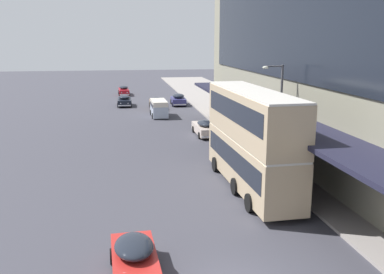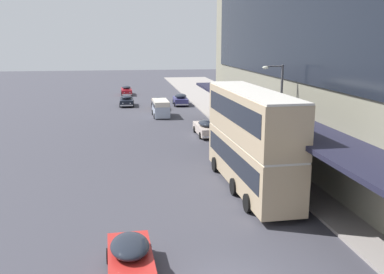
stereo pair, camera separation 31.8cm
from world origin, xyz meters
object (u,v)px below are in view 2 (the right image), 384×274
(sedan_oncoming_front, at_px, (127,101))
(vw_van, at_px, (161,107))
(sedan_oncoming_rear, at_px, (180,99))
(sedan_trailing_mid, at_px, (126,90))
(sedan_second_mid, at_px, (206,128))
(sedan_lead_near, at_px, (130,259))
(street_lamp, at_px, (278,109))
(sedan_lead_mid, at_px, (158,103))
(transit_bus_kerbside_front, at_px, (250,137))

(sedan_oncoming_front, height_order, vw_van, vw_van)
(sedan_oncoming_rear, bearing_deg, vw_van, -112.14)
(sedan_trailing_mid, bearing_deg, sedan_second_mid, -77.48)
(sedan_oncoming_front, bearing_deg, vw_van, -66.62)
(sedan_second_mid, bearing_deg, sedan_lead_near, -107.34)
(sedan_oncoming_front, relative_size, sedan_lead_near, 0.99)
(vw_van, height_order, street_lamp, street_lamp)
(sedan_lead_mid, bearing_deg, sedan_oncoming_rear, 37.88)
(sedan_oncoming_front, relative_size, sedan_trailing_mid, 0.86)
(transit_bus_kerbside_front, height_order, sedan_second_mid, transit_bus_kerbside_front)
(transit_bus_kerbside_front, height_order, sedan_lead_mid, transit_bus_kerbside_front)
(sedan_second_mid, height_order, street_lamp, street_lamp)
(transit_bus_kerbside_front, bearing_deg, sedan_trailing_mid, 98.34)
(sedan_oncoming_rear, relative_size, street_lamp, 0.62)
(sedan_lead_mid, relative_size, sedan_oncoming_rear, 1.09)
(sedan_lead_mid, height_order, sedan_oncoming_front, sedan_lead_mid)
(street_lamp, bearing_deg, sedan_lead_mid, 101.91)
(sedan_second_mid, xyz_separation_m, sedan_oncoming_front, (-7.34, 20.30, -0.00))
(sedan_oncoming_rear, distance_m, sedan_lead_near, 44.69)
(sedan_lead_near, relative_size, vw_van, 0.95)
(transit_bus_kerbside_front, relative_size, sedan_oncoming_front, 2.66)
(sedan_oncoming_rear, bearing_deg, sedan_lead_mid, -142.12)
(sedan_lead_mid, height_order, sedan_lead_near, sedan_lead_mid)
(sedan_lead_mid, relative_size, sedan_lead_near, 1.10)
(sedan_oncoming_front, bearing_deg, sedan_oncoming_rear, -3.66)
(sedan_lead_near, bearing_deg, sedan_oncoming_front, 89.72)
(sedan_lead_near, bearing_deg, sedan_lead_mid, 84.02)
(sedan_second_mid, relative_size, sedan_oncoming_front, 1.15)
(sedan_oncoming_front, distance_m, street_lamp, 33.58)
(sedan_lead_near, relative_size, street_lamp, 0.61)
(sedan_second_mid, xyz_separation_m, sedan_trailing_mid, (-7.27, 32.76, 0.03))
(sedan_second_mid, relative_size, sedan_oncoming_rear, 1.12)
(sedan_second_mid, distance_m, sedan_lead_mid, 17.52)
(vw_van, bearing_deg, street_lamp, -74.65)
(sedan_trailing_mid, bearing_deg, sedan_lead_near, -90.28)
(sedan_oncoming_front, height_order, sedan_trailing_mid, sedan_trailing_mid)
(sedan_lead_mid, relative_size, street_lamp, 0.67)
(sedan_lead_mid, height_order, sedan_trailing_mid, sedan_trailing_mid)
(transit_bus_kerbside_front, bearing_deg, sedan_second_mid, 89.10)
(transit_bus_kerbside_front, bearing_deg, sedan_oncoming_front, 101.30)
(sedan_second_mid, bearing_deg, vw_van, 106.87)
(sedan_lead_mid, height_order, street_lamp, street_lamp)
(transit_bus_kerbside_front, relative_size, sedan_oncoming_rear, 2.59)
(sedan_oncoming_rear, distance_m, sedan_trailing_mid, 14.90)
(sedan_trailing_mid, xyz_separation_m, street_lamp, (10.11, -44.26, 3.52))
(sedan_trailing_mid, bearing_deg, transit_bus_kerbside_front, -81.66)
(vw_van, bearing_deg, sedan_oncoming_rear, 67.86)
(sedan_oncoming_front, xyz_separation_m, sedan_trailing_mid, (0.06, 12.46, 0.03))
(sedan_oncoming_front, bearing_deg, sedan_second_mid, -70.13)
(sedan_second_mid, xyz_separation_m, sedan_lead_mid, (-3.22, 17.22, 0.03))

